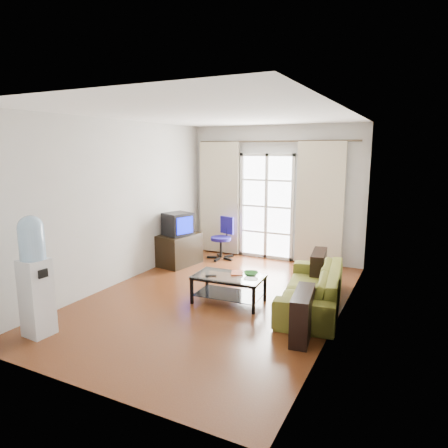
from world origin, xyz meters
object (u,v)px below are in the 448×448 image
(task_chair, at_px, (222,246))
(water_cooler, at_px, (35,274))
(sofa, at_px, (312,287))
(coffee_table, at_px, (229,285))
(crt_tv, at_px, (177,224))
(tv_stand, at_px, (179,249))

(task_chair, xyz_separation_m, water_cooler, (-0.43, -4.08, 0.52))
(sofa, bearing_deg, task_chair, -134.80)
(coffee_table, bearing_deg, crt_tv, 143.09)
(coffee_table, xyz_separation_m, tv_stand, (-1.74, 1.35, 0.04))
(water_cooler, bearing_deg, coffee_table, 54.34)
(water_cooler, bearing_deg, task_chair, 87.66)
(coffee_table, distance_m, tv_stand, 2.20)
(sofa, bearing_deg, water_cooler, -57.41)
(coffee_table, bearing_deg, water_cooler, -129.36)
(water_cooler, bearing_deg, crt_tv, 95.86)
(task_chair, height_order, water_cooler, water_cooler)
(crt_tv, relative_size, water_cooler, 0.40)
(tv_stand, distance_m, task_chair, 0.94)
(sofa, distance_m, coffee_table, 1.20)
(coffee_table, distance_m, crt_tv, 2.24)
(tv_stand, bearing_deg, coffee_table, -28.78)
(task_chair, bearing_deg, water_cooler, -80.36)
(task_chair, distance_m, water_cooler, 4.13)
(crt_tv, bearing_deg, tv_stand, 112.94)
(sofa, distance_m, crt_tv, 3.05)
(tv_stand, bearing_deg, task_chair, 62.88)
(coffee_table, relative_size, crt_tv, 1.79)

